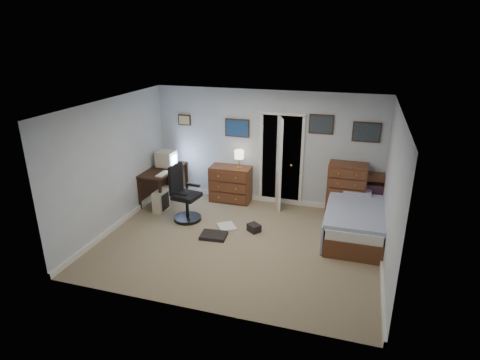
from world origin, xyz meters
name	(u,v)px	position (x,y,z in m)	size (l,w,h in m)	color
floor	(239,242)	(0.00, 0.00, -0.01)	(5.00, 4.00, 0.02)	#85715B
computer_desk	(160,175)	(-2.29, 1.37, 0.58)	(0.65, 1.33, 0.76)	#311C10
crt_monitor	(166,159)	(-2.18, 1.52, 0.94)	(0.40, 0.38, 0.36)	beige
keyboard	(163,174)	(-2.02, 1.02, 0.77)	(0.15, 0.40, 0.02)	beige
pc_tower	(161,201)	(-2.00, 0.82, 0.23)	(0.22, 0.43, 0.45)	beige
office_chair	(184,199)	(-1.34, 0.58, 0.45)	(0.63, 0.63, 1.15)	black
media_stack	(175,173)	(-2.32, 2.17, 0.37)	(0.15, 0.15, 0.74)	maroon
low_dresser	(231,184)	(-0.74, 1.77, 0.41)	(0.91, 0.46, 0.81)	brown
table_lamp	(239,155)	(-0.54, 1.77, 1.10)	(0.21, 0.21, 0.40)	gold
doorway	(284,156)	(0.35, 2.27, 1.00)	(0.96, 1.12, 2.05)	black
tall_dresser	(346,190)	(1.78, 1.75, 0.57)	(0.77, 0.45, 1.13)	brown
headboard_bookcase	(370,194)	(2.25, 1.86, 0.50)	(1.05, 0.32, 0.94)	brown
bed	(354,221)	(1.99, 0.88, 0.30)	(1.07, 1.96, 0.64)	brown
wall_posters	(293,127)	(0.57, 1.98, 1.75)	(4.38, 0.04, 0.60)	#331E11
floor_clutter	(228,231)	(-0.30, 0.26, 0.04)	(1.07, 0.86, 0.15)	silver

